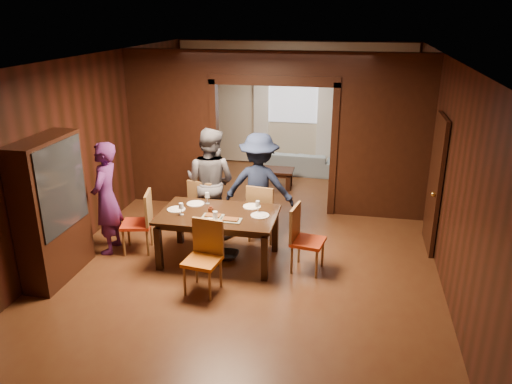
% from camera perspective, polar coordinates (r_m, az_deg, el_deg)
% --- Properties ---
extents(floor, '(9.00, 9.00, 0.00)m').
position_cam_1_polar(floor, '(8.07, -0.01, -6.00)').
color(floor, '#562C18').
rests_on(floor, ground).
extents(ceiling, '(5.50, 9.00, 0.02)m').
position_cam_1_polar(ceiling, '(7.27, -0.01, 14.96)').
color(ceiling, silver).
rests_on(ceiling, room_walls).
extents(room_walls, '(5.52, 9.01, 2.90)m').
position_cam_1_polar(room_walls, '(9.33, 2.27, 7.44)').
color(room_walls, black).
rests_on(room_walls, floor).
extents(person_purple, '(0.48, 0.68, 1.74)m').
position_cam_1_polar(person_purple, '(7.88, -16.74, -0.69)').
color(person_purple, '#552162').
rests_on(person_purple, floor).
extents(person_grey, '(1.01, 0.86, 1.81)m').
position_cam_1_polar(person_grey, '(8.18, -5.24, 1.14)').
color(person_grey, '#54545B').
rests_on(person_grey, floor).
extents(person_navy, '(1.13, 0.66, 1.75)m').
position_cam_1_polar(person_navy, '(8.05, 0.36, 0.68)').
color(person_navy, '#18213C').
rests_on(person_navy, floor).
extents(sofa, '(1.73, 0.73, 0.50)m').
position_cam_1_polar(sofa, '(11.51, 4.84, 3.39)').
color(sofa, '#849CAC').
rests_on(sofa, floor).
extents(serving_bowl, '(0.35, 0.35, 0.09)m').
position_cam_1_polar(serving_bowl, '(7.33, -3.41, -1.96)').
color(serving_bowl, black).
rests_on(serving_bowl, dining_table).
extents(dining_table, '(1.71, 1.06, 0.76)m').
position_cam_1_polar(dining_table, '(7.46, -4.26, -5.13)').
color(dining_table, black).
rests_on(dining_table, floor).
extents(coffee_table, '(0.80, 0.50, 0.40)m').
position_cam_1_polar(coffee_table, '(10.54, 2.09, 1.59)').
color(coffee_table, black).
rests_on(coffee_table, floor).
extents(chair_left, '(0.53, 0.53, 0.97)m').
position_cam_1_polar(chair_left, '(7.89, -13.50, -3.36)').
color(chair_left, red).
rests_on(chair_left, floor).
extents(chair_right, '(0.51, 0.51, 0.97)m').
position_cam_1_polar(chair_right, '(7.15, 5.96, -5.43)').
color(chair_right, red).
rests_on(chair_right, floor).
extents(chair_far_l, '(0.53, 0.53, 0.97)m').
position_cam_1_polar(chair_far_l, '(8.33, -5.68, -1.59)').
color(chair_far_l, orange).
rests_on(chair_far_l, floor).
extents(chair_far_r, '(0.49, 0.49, 0.97)m').
position_cam_1_polar(chair_far_r, '(8.07, 0.85, -2.24)').
color(chair_far_r, '#E35B15').
rests_on(chair_far_r, floor).
extents(chair_near, '(0.50, 0.50, 0.97)m').
position_cam_1_polar(chair_near, '(6.63, -6.16, -7.60)').
color(chair_near, '#C96412').
rests_on(chair_near, floor).
extents(hutch, '(0.40, 1.20, 2.00)m').
position_cam_1_polar(hutch, '(7.32, -22.30, -1.91)').
color(hutch, black).
rests_on(hutch, floor).
extents(door_right, '(0.06, 0.90, 2.10)m').
position_cam_1_polar(door_right, '(8.11, 19.78, 0.91)').
color(door_right, black).
rests_on(door_right, floor).
extents(window_far, '(1.20, 0.03, 1.30)m').
position_cam_1_polar(window_far, '(11.78, 4.29, 11.05)').
color(window_far, silver).
rests_on(window_far, back_wall).
extents(curtain_left, '(0.35, 0.06, 2.40)m').
position_cam_1_polar(curtain_left, '(11.93, 0.59, 9.03)').
color(curtain_left, white).
rests_on(curtain_left, back_wall).
extents(curtain_right, '(0.35, 0.06, 2.40)m').
position_cam_1_polar(curtain_right, '(11.75, 7.88, 8.67)').
color(curtain_right, white).
rests_on(curtain_right, back_wall).
extents(plate_left, '(0.27, 0.27, 0.01)m').
position_cam_1_polar(plate_left, '(7.50, -9.10, -1.97)').
color(plate_left, white).
rests_on(plate_left, dining_table).
extents(plate_far_l, '(0.27, 0.27, 0.01)m').
position_cam_1_polar(plate_far_l, '(7.68, -6.92, -1.33)').
color(plate_far_l, white).
rests_on(plate_far_l, dining_table).
extents(plate_far_r, '(0.27, 0.27, 0.01)m').
position_cam_1_polar(plate_far_r, '(7.51, -0.47, -1.67)').
color(plate_far_r, white).
rests_on(plate_far_r, dining_table).
extents(plate_right, '(0.27, 0.27, 0.01)m').
position_cam_1_polar(plate_right, '(7.20, 0.46, -2.69)').
color(plate_right, silver).
rests_on(plate_right, dining_table).
extents(plate_near, '(0.27, 0.27, 0.01)m').
position_cam_1_polar(plate_near, '(7.05, -5.14, -3.27)').
color(plate_near, white).
rests_on(plate_near, dining_table).
extents(platter_a, '(0.30, 0.20, 0.04)m').
position_cam_1_polar(platter_a, '(7.18, -4.95, -2.73)').
color(platter_a, gray).
rests_on(platter_a, dining_table).
extents(platter_b, '(0.30, 0.20, 0.04)m').
position_cam_1_polar(platter_b, '(7.03, -2.93, -3.18)').
color(platter_b, gray).
rests_on(platter_b, dining_table).
extents(wineglass_left, '(0.08, 0.08, 0.18)m').
position_cam_1_polar(wineglass_left, '(7.28, -8.55, -1.94)').
color(wineglass_left, silver).
rests_on(wineglass_left, dining_table).
extents(wineglass_far, '(0.08, 0.08, 0.18)m').
position_cam_1_polar(wineglass_far, '(7.65, -5.58, -0.70)').
color(wineglass_far, white).
rests_on(wineglass_far, dining_table).
extents(wineglass_right, '(0.08, 0.08, 0.18)m').
position_cam_1_polar(wineglass_right, '(7.28, 0.20, -1.69)').
color(wineglass_right, silver).
rests_on(wineglass_right, dining_table).
extents(tumbler, '(0.07, 0.07, 0.14)m').
position_cam_1_polar(tumbler, '(7.03, -4.68, -2.77)').
color(tumbler, silver).
rests_on(tumbler, dining_table).
extents(condiment_jar, '(0.08, 0.08, 0.11)m').
position_cam_1_polar(condiment_jar, '(7.29, -5.20, -2.04)').
color(condiment_jar, '#481E10').
rests_on(condiment_jar, dining_table).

